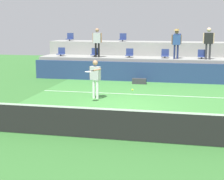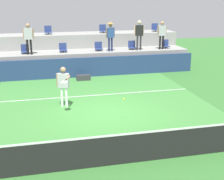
% 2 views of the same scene
% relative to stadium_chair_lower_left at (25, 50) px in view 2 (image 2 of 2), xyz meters
% --- Properties ---
extents(ground_plane, '(40.00, 40.00, 0.00)m').
position_rel_stadium_chair_lower_left_xyz_m(ground_plane, '(3.18, -7.23, -1.46)').
color(ground_plane, '#336B2D').
extents(court_inner_paint, '(9.00, 10.00, 0.01)m').
position_rel_stadium_chair_lower_left_xyz_m(court_inner_paint, '(3.18, -6.23, -1.46)').
color(court_inner_paint, '#3D7F38').
rests_on(court_inner_paint, ground_plane).
extents(court_service_line, '(9.00, 0.06, 0.00)m').
position_rel_stadium_chair_lower_left_xyz_m(court_service_line, '(3.18, -4.83, -1.46)').
color(court_service_line, white).
rests_on(court_service_line, ground_plane).
extents(tennis_net, '(10.48, 0.08, 1.07)m').
position_rel_stadium_chair_lower_left_xyz_m(tennis_net, '(3.18, -11.23, -0.97)').
color(tennis_net, black).
rests_on(tennis_net, ground_plane).
extents(sponsor_backboard, '(13.00, 0.16, 1.10)m').
position_rel_stadium_chair_lower_left_xyz_m(sponsor_backboard, '(3.18, -1.23, -0.91)').
color(sponsor_backboard, navy).
rests_on(sponsor_backboard, ground_plane).
extents(seating_tier_lower, '(13.00, 1.80, 1.25)m').
position_rel_stadium_chair_lower_left_xyz_m(seating_tier_lower, '(3.18, 0.07, -0.84)').
color(seating_tier_lower, gray).
rests_on(seating_tier_lower, ground_plane).
extents(seating_tier_upper, '(13.00, 1.80, 2.10)m').
position_rel_stadium_chair_lower_left_xyz_m(seating_tier_upper, '(3.18, 1.87, -0.41)').
color(seating_tier_upper, gray).
rests_on(seating_tier_upper, ground_plane).
extents(stadium_chair_lower_left, '(0.44, 0.40, 0.52)m').
position_rel_stadium_chair_lower_left_xyz_m(stadium_chair_lower_left, '(0.00, 0.00, 0.00)').
color(stadium_chair_lower_left, '#2D2D33').
rests_on(stadium_chair_lower_left, seating_tier_lower).
extents(stadium_chair_lower_mid_left, '(0.44, 0.40, 0.52)m').
position_rel_stadium_chair_lower_left_xyz_m(stadium_chair_lower_mid_left, '(2.15, 0.00, 0.00)').
color(stadium_chair_lower_mid_left, '#2D2D33').
rests_on(stadium_chair_lower_mid_left, seating_tier_lower).
extents(stadium_chair_lower_mid_right, '(0.44, 0.40, 0.52)m').
position_rel_stadium_chair_lower_left_xyz_m(stadium_chair_lower_mid_right, '(4.27, 0.00, 0.00)').
color(stadium_chair_lower_mid_right, '#2D2D33').
rests_on(stadium_chair_lower_mid_right, seating_tier_lower).
extents(stadium_chair_lower_right, '(0.44, 0.40, 0.52)m').
position_rel_stadium_chair_lower_left_xyz_m(stadium_chair_lower_right, '(6.35, 0.00, 0.00)').
color(stadium_chair_lower_right, '#2D2D33').
rests_on(stadium_chair_lower_right, seating_tier_lower).
extents(stadium_chair_lower_far_right, '(0.44, 0.40, 0.52)m').
position_rel_stadium_chair_lower_left_xyz_m(stadium_chair_lower_far_right, '(8.55, 0.00, 0.00)').
color(stadium_chair_lower_far_right, '#2D2D33').
rests_on(stadium_chair_lower_far_right, seating_tier_lower).
extents(stadium_chair_upper_left, '(0.44, 0.40, 0.52)m').
position_rel_stadium_chair_lower_left_xyz_m(stadium_chair_upper_left, '(1.42, 1.80, 0.85)').
color(stadium_chair_upper_left, '#2D2D33').
rests_on(stadium_chair_upper_left, seating_tier_upper).
extents(stadium_chair_upper_right, '(0.44, 0.40, 0.52)m').
position_rel_stadium_chair_lower_left_xyz_m(stadium_chair_upper_right, '(4.91, 1.80, 0.85)').
color(stadium_chair_upper_right, '#2D2D33').
rests_on(stadium_chair_upper_right, seating_tier_upper).
extents(stadium_chair_upper_far_right, '(0.44, 0.40, 0.52)m').
position_rel_stadium_chair_lower_left_xyz_m(stadium_chair_upper_far_right, '(8.50, 1.80, 0.85)').
color(stadium_chair_upper_far_right, '#2D2D33').
rests_on(stadium_chair_upper_far_right, seating_tier_upper).
extents(tennis_player, '(0.57, 1.30, 1.69)m').
position_rel_stadium_chair_lower_left_xyz_m(tennis_player, '(1.61, -6.11, -0.43)').
color(tennis_player, white).
rests_on(tennis_player, ground_plane).
extents(spectator_in_white, '(0.60, 0.25, 1.72)m').
position_rel_stadium_chair_lower_left_xyz_m(spectator_in_white, '(0.26, -0.38, 0.83)').
color(spectator_in_white, black).
rests_on(spectator_in_white, seating_tier_lower).
extents(spectator_with_hat, '(0.58, 0.47, 1.69)m').
position_rel_stadium_chair_lower_left_xyz_m(spectator_with_hat, '(4.90, -0.38, 0.82)').
color(spectator_with_hat, navy).
rests_on(spectator_with_hat, seating_tier_lower).
extents(spectator_leaning_on_rail, '(0.62, 0.25, 1.77)m').
position_rel_stadium_chair_lower_left_xyz_m(spectator_leaning_on_rail, '(6.66, -0.38, 0.86)').
color(spectator_leaning_on_rail, '#2D2D33').
rests_on(spectator_leaning_on_rail, seating_tier_lower).
extents(spectator_in_grey, '(0.59, 0.23, 1.69)m').
position_rel_stadium_chair_lower_left_xyz_m(spectator_in_grey, '(8.11, -0.38, 0.80)').
color(spectator_in_grey, black).
rests_on(spectator_in_grey, seating_tier_lower).
extents(tennis_ball, '(0.07, 0.07, 0.07)m').
position_rel_stadium_chair_lower_left_xyz_m(tennis_ball, '(3.56, -8.26, -0.58)').
color(tennis_ball, '#CCE033').
extents(equipment_bag, '(0.76, 0.28, 0.30)m').
position_rel_stadium_chair_lower_left_xyz_m(equipment_bag, '(3.02, -2.00, -1.31)').
color(equipment_bag, '#333338').
rests_on(equipment_bag, ground_plane).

